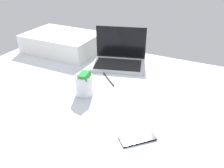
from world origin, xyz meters
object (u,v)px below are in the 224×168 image
Objects in this scene: laptop at (119,58)px; cell_phone at (137,138)px; pillow at (62,42)px; snack_cup at (84,84)px.

laptop is 2.73× the size of cell_phone.
cell_phone is at bearing -76.16° from laptop.
laptop reaches higher than pillow.
snack_cup is at bearing 18.01° from cell_phone.
pillow is at bearing 136.20° from snack_cup.
laptop is at bearing -5.22° from pillow.
pillow is (-48.07, 46.11, 0.38)cm from snack_cup.
cell_phone is 0.27× the size of pillow.
snack_cup is at bearing -43.80° from pillow.
snack_cup reaches higher than cell_phone.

